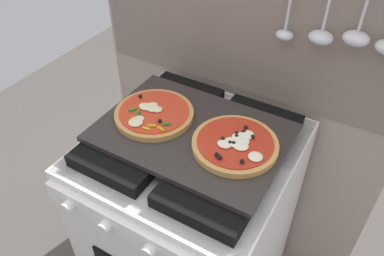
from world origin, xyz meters
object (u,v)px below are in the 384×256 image
Objects in this scene: stove at (192,226)px; pizza_left at (153,114)px; baking_tray at (192,133)px; pizza_right at (235,144)px.

stove is 0.50m from pizza_left.
baking_tray is (0.00, 0.00, 0.46)m from stove.
stove is at bearing 179.89° from pizza_right.
pizza_left reaches higher than baking_tray.
baking_tray reaches higher than stove.
pizza_right is at bearing -0.11° from stove.
baking_tray is at bearing 1.09° from pizza_left.
stove is 3.77× the size of pizza_left.
pizza_left is (-0.13, -0.00, 0.02)m from baking_tray.
baking_tray is 2.26× the size of pizza_left.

